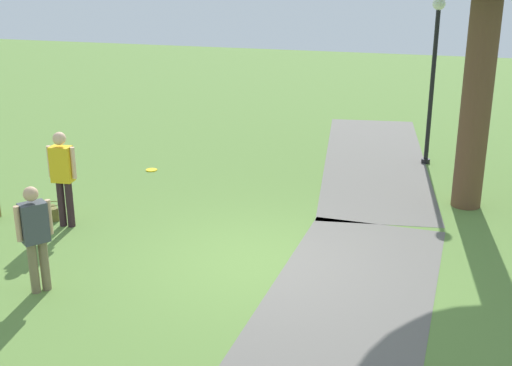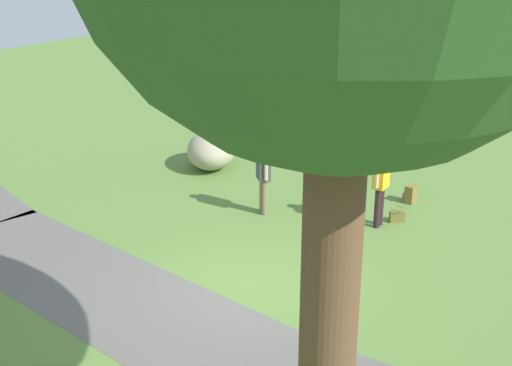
{
  "view_description": "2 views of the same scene",
  "coord_description": "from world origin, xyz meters",
  "px_view_note": "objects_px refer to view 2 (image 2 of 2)",
  "views": [
    {
      "loc": [
        9.36,
        2.58,
        4.67
      ],
      "look_at": [
        -0.64,
        -0.19,
        1.09
      ],
      "focal_mm": 47.15,
      "sensor_mm": 36.0,
      "label": 1
    },
    {
      "loc": [
        -6.32,
        8.07,
        5.9
      ],
      "look_at": [
        0.85,
        -1.29,
        1.36
      ],
      "focal_mm": 47.91,
      "sensor_mm": 36.0,
      "label": 2
    }
  ],
  "objects_px": {
    "lawn_boulder": "(211,150)",
    "backpack_by_boulder": "(220,144)",
    "man_near_boulder": "(263,173)",
    "woman_with_handbag": "(381,180)",
    "handbag_on_grass": "(397,216)",
    "spare_backpack_on_lawn": "(411,194)"
  },
  "relations": [
    {
      "from": "handbag_on_grass",
      "to": "backpack_by_boulder",
      "type": "bearing_deg",
      "value": -12.6
    },
    {
      "from": "woman_with_handbag",
      "to": "backpack_by_boulder",
      "type": "bearing_deg",
      "value": -16.96
    },
    {
      "from": "handbag_on_grass",
      "to": "spare_backpack_on_lawn",
      "type": "xyz_separation_m",
      "value": [
        0.25,
        -1.16,
        0.05
      ]
    },
    {
      "from": "handbag_on_grass",
      "to": "spare_backpack_on_lawn",
      "type": "relative_size",
      "value": 0.96
    },
    {
      "from": "man_near_boulder",
      "to": "backpack_by_boulder",
      "type": "height_order",
      "value": "man_near_boulder"
    },
    {
      "from": "backpack_by_boulder",
      "to": "spare_backpack_on_lawn",
      "type": "relative_size",
      "value": 1.0
    },
    {
      "from": "lawn_boulder",
      "to": "backpack_by_boulder",
      "type": "relative_size",
      "value": 5.26
    },
    {
      "from": "lawn_boulder",
      "to": "handbag_on_grass",
      "type": "distance_m",
      "value": 5.32
    },
    {
      "from": "lawn_boulder",
      "to": "woman_with_handbag",
      "type": "height_order",
      "value": "woman_with_handbag"
    },
    {
      "from": "lawn_boulder",
      "to": "handbag_on_grass",
      "type": "xyz_separation_m",
      "value": [
        -5.31,
        0.21,
        -0.33
      ]
    },
    {
      "from": "woman_with_handbag",
      "to": "handbag_on_grass",
      "type": "height_order",
      "value": "woman_with_handbag"
    },
    {
      "from": "woman_with_handbag",
      "to": "handbag_on_grass",
      "type": "bearing_deg",
      "value": -118.17
    },
    {
      "from": "backpack_by_boulder",
      "to": "man_near_boulder",
      "type": "bearing_deg",
      "value": 142.58
    },
    {
      "from": "lawn_boulder",
      "to": "spare_backpack_on_lawn",
      "type": "xyz_separation_m",
      "value": [
        -5.05,
        -0.94,
        -0.27
      ]
    },
    {
      "from": "woman_with_handbag",
      "to": "backpack_by_boulder",
      "type": "relative_size",
      "value": 4.35
    },
    {
      "from": "woman_with_handbag",
      "to": "spare_backpack_on_lawn",
      "type": "height_order",
      "value": "woman_with_handbag"
    },
    {
      "from": "man_near_boulder",
      "to": "spare_backpack_on_lawn",
      "type": "distance_m",
      "value": 3.43
    },
    {
      "from": "woman_with_handbag",
      "to": "backpack_by_boulder",
      "type": "height_order",
      "value": "woman_with_handbag"
    },
    {
      "from": "man_near_boulder",
      "to": "backpack_by_boulder",
      "type": "bearing_deg",
      "value": -37.42
    },
    {
      "from": "lawn_boulder",
      "to": "spare_backpack_on_lawn",
      "type": "bearing_deg",
      "value": -169.41
    },
    {
      "from": "woman_with_handbag",
      "to": "man_near_boulder",
      "type": "relative_size",
      "value": 1.09
    },
    {
      "from": "handbag_on_grass",
      "to": "spare_backpack_on_lawn",
      "type": "distance_m",
      "value": 1.18
    }
  ]
}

